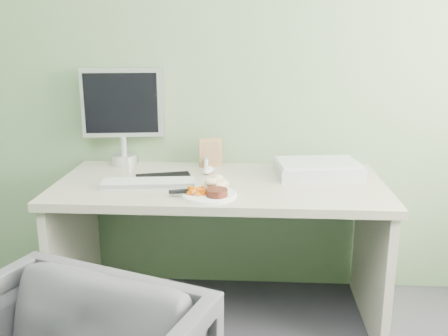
# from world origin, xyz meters

# --- Properties ---
(wall_back) EXTENTS (3.50, 0.00, 3.50)m
(wall_back) POSITION_xyz_m (0.00, 2.00, 1.35)
(wall_back) COLOR #66855D
(wall_back) RESTS_ON floor
(desk) EXTENTS (1.60, 0.75, 0.73)m
(desk) POSITION_xyz_m (0.00, 1.62, 0.55)
(desk) COLOR #A79B8C
(desk) RESTS_ON floor
(plate) EXTENTS (0.25, 0.25, 0.01)m
(plate) POSITION_xyz_m (-0.03, 1.40, 0.74)
(plate) COLOR white
(plate) RESTS_ON desk
(steak) EXTENTS (0.11, 0.11, 0.03)m
(steak) POSITION_xyz_m (0.00, 1.37, 0.76)
(steak) COLOR black
(steak) RESTS_ON plate
(potato_pile) EXTENTS (0.13, 0.11, 0.06)m
(potato_pile) POSITION_xyz_m (-0.01, 1.46, 0.77)
(potato_pile) COLOR tan
(potato_pile) RESTS_ON plate
(carrot_heap) EXTENTS (0.07, 0.06, 0.04)m
(carrot_heap) POSITION_xyz_m (-0.09, 1.38, 0.76)
(carrot_heap) COLOR orange
(carrot_heap) RESTS_ON plate
(steak_knife) EXTENTS (0.22, 0.08, 0.02)m
(steak_knife) POSITION_xyz_m (-0.13, 1.39, 0.75)
(steak_knife) COLOR silver
(steak_knife) RESTS_ON plate
(mousepad) EXTENTS (0.33, 0.31, 0.00)m
(mousepad) POSITION_xyz_m (-0.28, 1.65, 0.73)
(mousepad) COLOR black
(mousepad) RESTS_ON desk
(keyboard) EXTENTS (0.45, 0.18, 0.02)m
(keyboard) POSITION_xyz_m (-0.34, 1.54, 0.75)
(keyboard) COLOR white
(keyboard) RESTS_ON desk
(computer_mouse) EXTENTS (0.07, 0.11, 0.04)m
(computer_mouse) POSITION_xyz_m (-0.07, 1.77, 0.75)
(computer_mouse) COLOR white
(computer_mouse) RESTS_ON desk
(photo_frame) EXTENTS (0.13, 0.06, 0.16)m
(photo_frame) POSITION_xyz_m (-0.07, 1.91, 0.81)
(photo_frame) COLOR brown
(photo_frame) RESTS_ON desk
(eyedrop_bottle) EXTENTS (0.02, 0.02, 0.06)m
(eyedrop_bottle) POSITION_xyz_m (-0.09, 1.87, 0.76)
(eyedrop_bottle) COLOR white
(eyedrop_bottle) RESTS_ON desk
(scanner) EXTENTS (0.45, 0.33, 0.07)m
(scanner) POSITION_xyz_m (0.49, 1.76, 0.76)
(scanner) COLOR #A7A9AE
(scanner) RESTS_ON desk
(monitor) EXTENTS (0.44, 0.14, 0.53)m
(monitor) POSITION_xyz_m (-0.55, 1.94, 1.03)
(monitor) COLOR silver
(monitor) RESTS_ON desk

